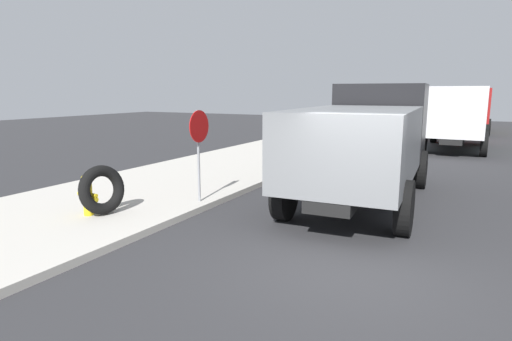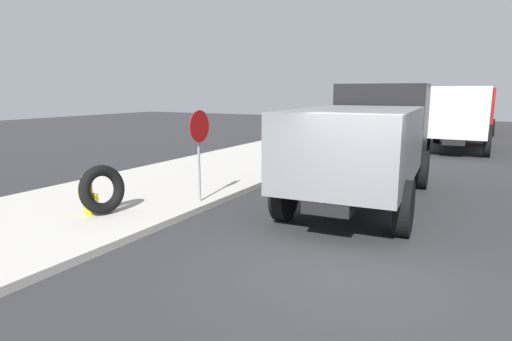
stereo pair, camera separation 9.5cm
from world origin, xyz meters
name	(u,v)px [view 2 (the right image)]	position (x,y,z in m)	size (l,w,h in m)	color
ground_plane	(355,267)	(0.00, 0.00, 0.00)	(80.00, 80.00, 0.00)	#2D2D30
sidewalk_curb	(77,210)	(0.00, 6.50, 0.07)	(36.00, 5.00, 0.15)	#BCB7AD
fire_hydrant	(88,193)	(-0.28, 5.75, 0.64)	(0.23, 0.53, 0.91)	yellow
loose_tire	(102,189)	(-0.09, 5.52, 0.70)	(1.07, 1.07, 0.24)	black
stop_sign	(199,139)	(1.81, 4.29, 1.68)	(0.76, 0.08, 2.20)	gray
dump_truck_gray	(366,138)	(4.38, 0.96, 1.61)	(7.12, 3.08, 3.00)	slate
dump_truck_green	(461,116)	(16.41, -0.64, 1.61)	(7.04, 2.89, 3.00)	#237033
dump_truck_yellow	(471,109)	(26.21, -0.80, 1.61)	(7.06, 2.94, 3.00)	gold
dump_truck_orange	(451,105)	(33.81, 0.94, 1.61)	(7.11, 3.06, 3.00)	orange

